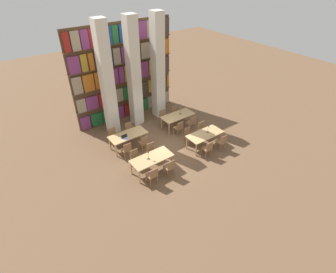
{
  "coord_description": "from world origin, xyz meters",
  "views": [
    {
      "loc": [
        -6.42,
        -8.93,
        8.26
      ],
      "look_at": [
        0.0,
        -0.12,
        0.69
      ],
      "focal_mm": 28.0,
      "sensor_mm": 36.0,
      "label": 1
    }
  ],
  "objects_px": {
    "reading_table_1": "(205,135)",
    "chair_13": "(164,117)",
    "chair_3": "(152,151)",
    "reading_table_0": "(152,159)",
    "chair_11": "(130,130)",
    "chair_7": "(202,129)",
    "chair_2": "(170,167)",
    "chair_12": "(179,128)",
    "chair_9": "(113,136)",
    "reading_table_2": "(128,136)",
    "chair_14": "(192,123)",
    "chair_10": "(144,142)",
    "chair_15": "(176,112)",
    "chair_6": "(222,142)",
    "laptop": "(125,138)",
    "desk_lamp_2": "(180,109)",
    "pillar_center": "(134,74)",
    "pillar_right": "(158,68)",
    "desk_lamp_1": "(208,127)",
    "chair_8": "(127,149)",
    "chair_0": "(153,175)",
    "chair_1": "(135,158)",
    "desk_lamp_0": "(148,154)",
    "chair_5": "(189,135)",
    "chair_4": "(208,148)"
  },
  "relations": [
    {
      "from": "reading_table_1",
      "to": "chair_13",
      "type": "distance_m",
      "value": 3.07
    },
    {
      "from": "chair_3",
      "to": "reading_table_0",
      "type": "bearing_deg",
      "value": 56.69
    },
    {
      "from": "chair_11",
      "to": "chair_13",
      "type": "relative_size",
      "value": 1.0
    },
    {
      "from": "reading_table_0",
      "to": "chair_7",
      "type": "xyz_separation_m",
      "value": [
        3.76,
        0.73,
        -0.2
      ]
    },
    {
      "from": "reading_table_0",
      "to": "chair_2",
      "type": "relative_size",
      "value": 2.16
    },
    {
      "from": "chair_12",
      "to": "chair_3",
      "type": "bearing_deg",
      "value": -159.56
    },
    {
      "from": "chair_3",
      "to": "chair_9",
      "type": "xyz_separation_m",
      "value": [
        -0.93,
        2.27,
        0.0
      ]
    },
    {
      "from": "reading_table_2",
      "to": "chair_11",
      "type": "xyz_separation_m",
      "value": [
        0.49,
        0.72,
        -0.2
      ]
    },
    {
      "from": "reading_table_0",
      "to": "chair_14",
      "type": "distance_m",
      "value": 4.05
    },
    {
      "from": "chair_3",
      "to": "reading_table_2",
      "type": "xyz_separation_m",
      "value": [
        -0.44,
        1.54,
        0.2
      ]
    },
    {
      "from": "chair_10",
      "to": "chair_15",
      "type": "height_order",
      "value": "same"
    },
    {
      "from": "chair_6",
      "to": "chair_11",
      "type": "height_order",
      "value": "same"
    },
    {
      "from": "laptop",
      "to": "desk_lamp_2",
      "type": "height_order",
      "value": "desk_lamp_2"
    },
    {
      "from": "chair_9",
      "to": "pillar_center",
      "type": "bearing_deg",
      "value": -151.31
    },
    {
      "from": "pillar_center",
      "to": "reading_table_0",
      "type": "relative_size",
      "value": 3.12
    },
    {
      "from": "chair_2",
      "to": "pillar_right",
      "type": "bearing_deg",
      "value": 60.62
    },
    {
      "from": "chair_15",
      "to": "chair_13",
      "type": "bearing_deg",
      "value": 0.0
    },
    {
      "from": "chair_3",
      "to": "desk_lamp_2",
      "type": "xyz_separation_m",
      "value": [
        3.02,
        1.63,
        0.61
      ]
    },
    {
      "from": "desk_lamp_1",
      "to": "chair_10",
      "type": "relative_size",
      "value": 0.5
    },
    {
      "from": "pillar_center",
      "to": "chair_3",
      "type": "bearing_deg",
      "value": -108.92
    },
    {
      "from": "desk_lamp_1",
      "to": "chair_8",
      "type": "relative_size",
      "value": 0.5
    },
    {
      "from": "pillar_right",
      "to": "laptop",
      "type": "bearing_deg",
      "value": -148.55
    },
    {
      "from": "chair_2",
      "to": "chair_0",
      "type": "bearing_deg",
      "value": 180.0
    },
    {
      "from": "chair_13",
      "to": "chair_14",
      "type": "height_order",
      "value": "same"
    },
    {
      "from": "chair_1",
      "to": "reading_table_0",
      "type": "bearing_deg",
      "value": 121.34
    },
    {
      "from": "chair_1",
      "to": "chair_3",
      "type": "distance_m",
      "value": 0.92
    },
    {
      "from": "chair_2",
      "to": "chair_8",
      "type": "height_order",
      "value": "same"
    },
    {
      "from": "reading_table_1",
      "to": "chair_8",
      "type": "relative_size",
      "value": 2.16
    },
    {
      "from": "desk_lamp_1",
      "to": "chair_3",
      "type": "bearing_deg",
      "value": 167.25
    },
    {
      "from": "chair_0",
      "to": "chair_14",
      "type": "distance_m",
      "value": 4.76
    },
    {
      "from": "chair_2",
      "to": "desk_lamp_0",
      "type": "distance_m",
      "value": 1.14
    },
    {
      "from": "chair_3",
      "to": "chair_6",
      "type": "distance_m",
      "value": 3.59
    },
    {
      "from": "chair_14",
      "to": "chair_13",
      "type": "bearing_deg",
      "value": 122.23
    },
    {
      "from": "chair_1",
      "to": "pillar_right",
      "type": "bearing_deg",
      "value": -136.92
    },
    {
      "from": "laptop",
      "to": "chair_14",
      "type": "distance_m",
      "value": 4.0
    },
    {
      "from": "pillar_right",
      "to": "chair_1",
      "type": "height_order",
      "value": "pillar_right"
    },
    {
      "from": "chair_6",
      "to": "desk_lamp_1",
      "type": "distance_m",
      "value": 1.0
    },
    {
      "from": "chair_11",
      "to": "chair_5",
      "type": "bearing_deg",
      "value": 134.99
    },
    {
      "from": "laptop",
      "to": "chair_15",
      "type": "xyz_separation_m",
      "value": [
        3.97,
        1.02,
        -0.32
      ]
    },
    {
      "from": "chair_3",
      "to": "chair_14",
      "type": "height_order",
      "value": "same"
    },
    {
      "from": "reading_table_2",
      "to": "chair_14",
      "type": "height_order",
      "value": "chair_14"
    },
    {
      "from": "chair_5",
      "to": "chair_10",
      "type": "relative_size",
      "value": 1.0
    },
    {
      "from": "chair_10",
      "to": "chair_7",
      "type": "bearing_deg",
      "value": -14.06
    },
    {
      "from": "reading_table_2",
      "to": "chair_7",
      "type": "bearing_deg",
      "value": -22.36
    },
    {
      "from": "reading_table_0",
      "to": "desk_lamp_2",
      "type": "height_order",
      "value": "desk_lamp_2"
    },
    {
      "from": "chair_4",
      "to": "chair_8",
      "type": "height_order",
      "value": "same"
    },
    {
      "from": "pillar_right",
      "to": "laptop",
      "type": "height_order",
      "value": "pillar_right"
    },
    {
      "from": "chair_14",
      "to": "laptop",
      "type": "bearing_deg",
      "value": 173.81
    },
    {
      "from": "chair_3",
      "to": "laptop",
      "type": "height_order",
      "value": "laptop"
    },
    {
      "from": "desk_lamp_1",
      "to": "chair_15",
      "type": "height_order",
      "value": "desk_lamp_1"
    }
  ]
}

